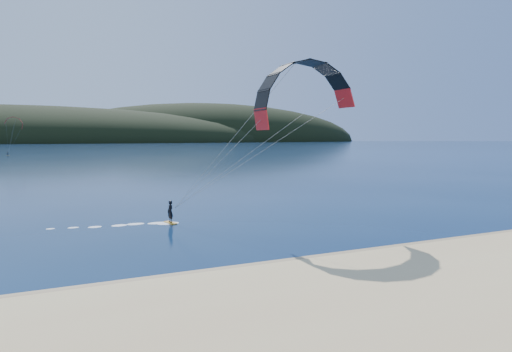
# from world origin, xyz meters

# --- Properties ---
(ground) EXTENTS (1800.00, 1800.00, 0.00)m
(ground) POSITION_xyz_m (0.00, 0.00, 0.00)
(ground) COLOR #081E3E
(ground) RESTS_ON ground
(wet_sand) EXTENTS (220.00, 2.50, 0.10)m
(wet_sand) POSITION_xyz_m (0.00, 4.50, 0.05)
(wet_sand) COLOR #917354
(wet_sand) RESTS_ON ground
(headland) EXTENTS (1200.00, 310.00, 140.00)m
(headland) POSITION_xyz_m (0.63, 745.28, 0.00)
(headland) COLOR black
(headland) RESTS_ON ground
(kitesurfer_near) EXTENTS (25.40, 9.72, 14.54)m
(kitesurfer_near) POSITION_xyz_m (10.37, 14.31, 9.57)
(kitesurfer_near) COLOR orange
(kitesurfer_near) RESTS_ON ground
(kitesurfer_far) EXTENTS (7.68, 7.54, 15.70)m
(kitesurfer_far) POSITION_xyz_m (-23.53, 195.89, 12.81)
(kitesurfer_far) COLOR orange
(kitesurfer_far) RESTS_ON ground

